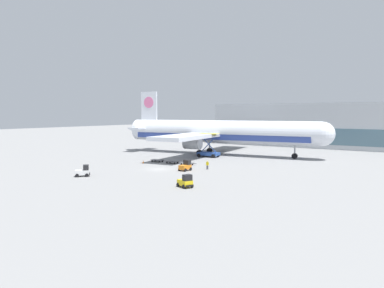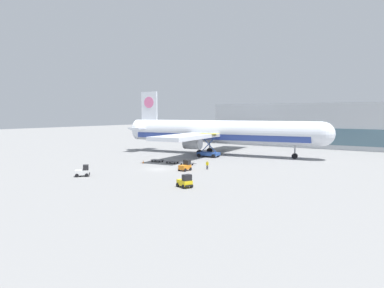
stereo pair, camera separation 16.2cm
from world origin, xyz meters
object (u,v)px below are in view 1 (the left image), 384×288
Objects in this scene: airplane_main at (216,132)px; baggage_tug_far at (186,166)px; baggage_tug_foreground at (83,171)px; traffic_cone_near at (143,162)px; baggage_tug_mid at (186,182)px; ground_crew_near at (207,164)px; baggage_dolly_second at (172,162)px; scissor_lift_loader at (209,148)px; baggage_dolly_lead at (157,160)px; baggage_dolly_third at (187,163)px.

airplane_main is 22.98× the size of baggage_tug_far.
baggage_tug_foreground reaches higher than traffic_cone_near.
baggage_tug_mid reaches higher than ground_crew_near.
baggage_tug_foreground is (-1.11, -42.69, -4.96)m from airplane_main.
baggage_tug_far is (-9.37, 13.09, 0.00)m from baggage_tug_mid.
airplane_main is 21.44m from baggage_dolly_second.
scissor_lift_loader reaches higher than baggage_tug_foreground.
baggage_tug_foreground is 3.58× the size of traffic_cone_near.
airplane_main reaches higher than baggage_tug_foreground.
baggage_dolly_lead is at bearing 159.91° from baggage_tug_mid.
baggage_dolly_second is (-8.36, 6.69, -0.49)m from baggage_tug_far.
baggage_tug_far is 13.95m from traffic_cone_near.
airplane_main is 21.56m from baggage_dolly_lead.
baggage_tug_foreground is 1.10× the size of baggage_tug_far.
baggage_dolly_third is at bearing -7.77° from baggage_dolly_second.
scissor_lift_loader is at bearing -83.50° from airplane_main.
baggage_tug_far is 7.83m from baggage_dolly_third.
airplane_main is 34.03× the size of ground_crew_near.
ground_crew_near is at bearing 133.98° from baggage_tug_mid.
baggage_dolly_lead is 15.53m from ground_crew_near.
baggage_tug_far is at bearing 6.65° from baggage_tug_foreground.
baggage_tug_foreground is at bearing -112.05° from baggage_dolly_third.
traffic_cone_near is at bearing 50.46° from baggage_tug_foreground.
baggage_tug_mid is 16.10m from baggage_tug_far.
ground_crew_near is (10.97, -3.07, 0.61)m from baggage_dolly_second.
baggage_tug_foreground reaches higher than baggage_dolly_second.
baggage_tug_mid is (17.58, -34.37, -1.32)m from scissor_lift_loader.
airplane_main is at bearing 22.26° from baggage_tug_far.
baggage_tug_foreground is 0.74× the size of baggage_dolly_lead.
scissor_lift_loader is 7.59× the size of traffic_cone_near.
traffic_cone_near is at bearing -110.75° from baggage_dolly_lead.
baggage_tug_far is at bearing -137.57° from ground_crew_near.
baggage_dolly_lead is 1.00× the size of baggage_dolly_third.
ground_crew_near is at bearing 6.55° from baggage_tug_foreground.
baggage_tug_mid is (19.08, -40.47, -4.96)m from airplane_main.
traffic_cone_near is (-5.23, -3.59, -0.01)m from baggage_dolly_second.
ground_crew_near is (15.21, -3.10, 0.61)m from baggage_dolly_lead.
airplane_main is at bearing 105.60° from ground_crew_near.
baggage_dolly_lead is 3.75m from traffic_cone_near.
baggage_tug_foreground is at bearing -81.43° from traffic_cone_near.
baggage_tug_far is at bearing -76.21° from scissor_lift_loader.
traffic_cone_near is at bearing -150.98° from baggage_dolly_second.
scissor_lift_loader is 2.11× the size of baggage_tug_mid.
baggage_dolly_third is at bearing -6.80° from baggage_dolly_lead.
airplane_main is at bearing 99.12° from baggage_dolly_third.
baggage_tug_far reaches higher than traffic_cone_near.
baggage_dolly_third is (3.91, -14.76, -1.81)m from scissor_lift_loader.
baggage_dolly_second is at bearing 54.07° from baggage_tug_far.
baggage_dolly_lead and baggage_dolly_second have the same top height.
scissor_lift_loader is 2.33× the size of baggage_tug_far.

